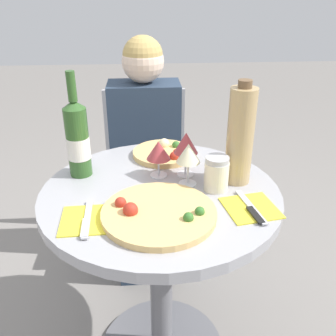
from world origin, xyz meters
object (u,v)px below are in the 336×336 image
(dining_table, at_px, (161,242))
(tall_carafe, at_px, (240,136))
(chair_behind_diner, at_px, (146,177))
(wine_bottle, at_px, (78,139))
(seated_diner, at_px, (146,169))
(pizza_large, at_px, (158,213))

(dining_table, distance_m, tall_carafe, 0.46)
(dining_table, distance_m, chair_behind_diner, 0.77)
(chair_behind_diner, xyz_separation_m, tall_carafe, (0.30, -0.71, 0.52))
(dining_table, height_order, wine_bottle, wine_bottle)
(tall_carafe, bearing_deg, seated_diner, 117.80)
(chair_behind_diner, relative_size, tall_carafe, 2.53)
(chair_behind_diner, height_order, tall_carafe, tall_carafe)
(pizza_large, bearing_deg, seated_diner, 91.97)
(chair_behind_diner, relative_size, seated_diner, 0.74)
(dining_table, xyz_separation_m, pizza_large, (-0.01, -0.15, 0.22))
(dining_table, bearing_deg, wine_bottle, 154.02)
(wine_bottle, bearing_deg, pizza_large, -47.90)
(dining_table, bearing_deg, seated_diner, 93.77)
(pizza_large, relative_size, tall_carafe, 0.97)
(chair_behind_diner, bearing_deg, seated_diner, 90.00)
(chair_behind_diner, bearing_deg, tall_carafe, 112.98)
(pizza_large, relative_size, wine_bottle, 0.93)
(pizza_large, bearing_deg, wine_bottle, 132.10)
(chair_behind_diner, bearing_deg, pizza_large, 91.67)
(seated_diner, relative_size, wine_bottle, 3.24)
(chair_behind_diner, xyz_separation_m, wine_bottle, (-0.23, -0.63, 0.49))
(dining_table, relative_size, pizza_large, 2.34)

